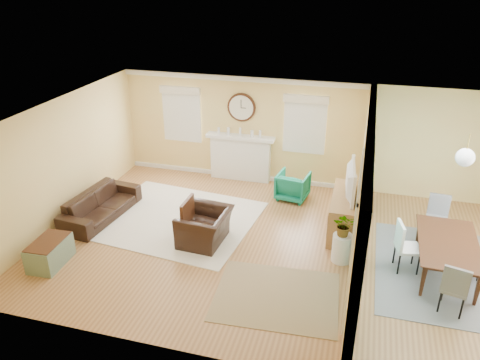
{
  "coord_description": "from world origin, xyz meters",
  "views": [
    {
      "loc": [
        1.38,
        -7.59,
        5.01
      ],
      "look_at": [
        -0.8,
        0.3,
        1.2
      ],
      "focal_mm": 35.0,
      "sensor_mm": 36.0,
      "label": 1
    }
  ],
  "objects_px": {
    "sofa": "(101,205)",
    "green_chair": "(293,186)",
    "credenza": "(344,213)",
    "eames_chair": "(205,227)",
    "dining_table": "(447,258)"
  },
  "relations": [
    {
      "from": "eames_chair",
      "to": "dining_table",
      "type": "relative_size",
      "value": 0.57
    },
    {
      "from": "credenza",
      "to": "eames_chair",
      "type": "bearing_deg",
      "value": -155.7
    },
    {
      "from": "dining_table",
      "to": "eames_chair",
      "type": "bearing_deg",
      "value": 93.6
    },
    {
      "from": "credenza",
      "to": "dining_table",
      "type": "xyz_separation_m",
      "value": [
        1.86,
        -1.0,
        -0.09
      ]
    },
    {
      "from": "green_chair",
      "to": "dining_table",
      "type": "relative_size",
      "value": 0.39
    },
    {
      "from": "eames_chair",
      "to": "dining_table",
      "type": "height_order",
      "value": "eames_chair"
    },
    {
      "from": "credenza",
      "to": "dining_table",
      "type": "distance_m",
      "value": 2.11
    },
    {
      "from": "sofa",
      "to": "credenza",
      "type": "bearing_deg",
      "value": -75.19
    },
    {
      "from": "sofa",
      "to": "eames_chair",
      "type": "distance_m",
      "value": 2.51
    },
    {
      "from": "sofa",
      "to": "green_chair",
      "type": "height_order",
      "value": "green_chair"
    },
    {
      "from": "dining_table",
      "to": "sofa",
      "type": "bearing_deg",
      "value": 89.96
    },
    {
      "from": "sofa",
      "to": "green_chair",
      "type": "distance_m",
      "value": 4.31
    },
    {
      "from": "green_chair",
      "to": "credenza",
      "type": "bearing_deg",
      "value": 145.32
    },
    {
      "from": "sofa",
      "to": "dining_table",
      "type": "xyz_separation_m",
      "value": [
        6.93,
        -0.18,
        0.02
      ]
    },
    {
      "from": "eames_chair",
      "to": "credenza",
      "type": "distance_m",
      "value": 2.83
    }
  ]
}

